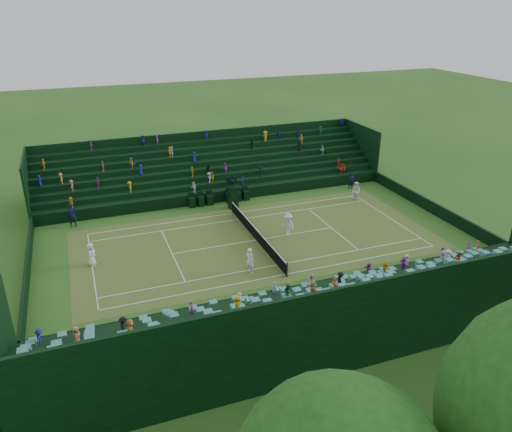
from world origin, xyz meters
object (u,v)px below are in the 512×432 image
at_px(umpire_chair, 233,194).
at_px(player_far_west, 356,192).
at_px(player_near_east, 250,260).
at_px(tennis_net, 256,234).
at_px(player_near_west, 91,254).
at_px(player_far_east, 288,224).

distance_m(umpire_chair, player_far_west, 11.12).
bearing_deg(player_far_west, player_near_east, -66.96).
relative_size(tennis_net, player_near_east, 6.47).
height_order(tennis_net, player_near_west, player_near_west).
bearing_deg(player_far_east, tennis_net, -116.99).
distance_m(tennis_net, umpire_chair, 6.73).
bearing_deg(player_near_east, tennis_net, -60.39).
distance_m(player_far_west, player_far_east, 9.68).
relative_size(tennis_net, player_far_west, 6.51).
height_order(tennis_net, player_far_east, player_far_east).
xyz_separation_m(player_near_east, player_far_west, (-8.76, 13.29, -0.01)).
xyz_separation_m(player_near_west, player_far_west, (-4.06, 23.04, 0.07)).
height_order(player_near_east, player_far_east, player_far_east).
bearing_deg(umpire_chair, player_far_west, 78.12).
bearing_deg(tennis_net, player_near_west, -91.57).
xyz_separation_m(tennis_net, player_far_east, (0.02, 2.60, 0.39)).
height_order(tennis_net, umpire_chair, umpire_chair).
relative_size(tennis_net, player_near_west, 7.08).
height_order(player_near_west, player_far_east, player_far_east).
bearing_deg(tennis_net, umpire_chair, 177.00).
xyz_separation_m(player_near_west, player_far_east, (0.35, 14.43, 0.09)).
height_order(tennis_net, player_near_east, player_near_east).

